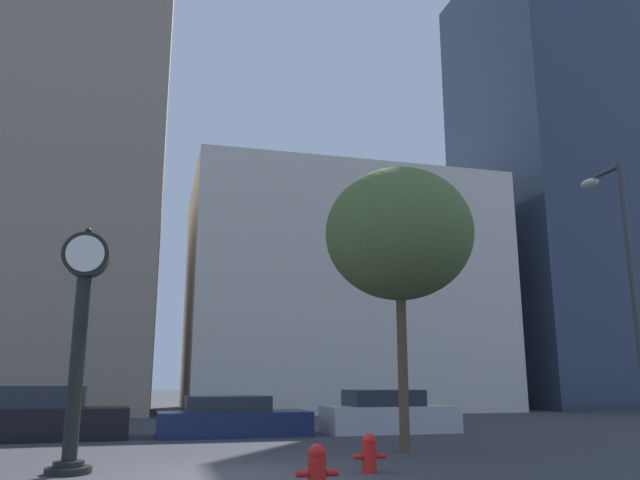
{
  "coord_description": "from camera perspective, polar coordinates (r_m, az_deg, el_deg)",
  "views": [
    {
      "loc": [
        -1.19,
        -11.52,
        1.65
      ],
      "look_at": [
        4.6,
        10.8,
        6.83
      ],
      "focal_mm": 35.0,
      "sensor_mm": 36.0,
      "label": 1
    }
  ],
  "objects": [
    {
      "name": "car_black",
      "position": [
        19.79,
        -23.94,
        -14.59
      ],
      "size": [
        4.58,
        2.01,
        1.48
      ],
      "rotation": [
        0.0,
        0.0,
        0.06
      ],
      "color": "black",
      "rests_on": "ground_plane"
    },
    {
      "name": "building_storefront_row",
      "position": [
        37.28,
        1.48,
        -5.15
      ],
      "size": [
        17.23,
        12.0,
        13.05
      ],
      "color": "beige",
      "rests_on": "ground_plane"
    },
    {
      "name": "building_tall_tower",
      "position": [
        39.96,
        -24.24,
        13.39
      ],
      "size": [
        14.26,
        12.0,
        36.9
      ],
      "color": "gray",
      "rests_on": "ground_plane"
    },
    {
      "name": "ground_plane",
      "position": [
        11.7,
        -9.14,
        -20.61
      ],
      "size": [
        200.0,
        200.0,
        0.0
      ],
      "primitive_type": "plane",
      "color": "#38383D"
    },
    {
      "name": "car_navy",
      "position": [
        19.73,
        -8.03,
        -15.89
      ],
      "size": [
        4.54,
        2.01,
        1.17
      ],
      "rotation": [
        0.0,
        0.0,
        0.01
      ],
      "color": "#19234C",
      "rests_on": "ground_plane"
    },
    {
      "name": "building_glass_modern",
      "position": [
        46.35,
        21.19,
        5.37
      ],
      "size": [
        11.32,
        12.0,
        30.63
      ],
      "color": "#2D384C",
      "rests_on": "ground_plane"
    },
    {
      "name": "fire_hydrant_far",
      "position": [
        12.05,
        4.53,
        -18.82
      ],
      "size": [
        0.61,
        0.27,
        0.69
      ],
      "color": "red",
      "rests_on": "ground_plane"
    },
    {
      "name": "bare_tree",
      "position": [
        15.85,
        7.23,
        0.5
      ],
      "size": [
        3.72,
        3.72,
        6.92
      ],
      "color": "brown",
      "rests_on": "ground_plane"
    },
    {
      "name": "street_clock",
      "position": [
        12.68,
        -21.09,
        -7.64
      ],
      "size": [
        0.86,
        0.82,
        4.55
      ],
      "color": "black",
      "rests_on": "ground_plane"
    },
    {
      "name": "car_silver",
      "position": [
        20.88,
        6.26,
        -15.56
      ],
      "size": [
        4.27,
        1.95,
        1.34
      ],
      "rotation": [
        0.0,
        0.0,
        0.02
      ],
      "color": "#BCBCC1",
      "rests_on": "ground_plane"
    },
    {
      "name": "fire_hydrant_near",
      "position": [
        9.82,
        -0.27,
        -20.18
      ],
      "size": [
        0.64,
        0.28,
        0.72
      ],
      "color": "red",
      "rests_on": "ground_plane"
    },
    {
      "name": "street_lamp_right",
      "position": [
        17.87,
        25.75,
        -1.54
      ],
      "size": [
        0.36,
        1.57,
        7.21
      ],
      "color": "#38383D",
      "rests_on": "ground_plane"
    }
  ]
}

